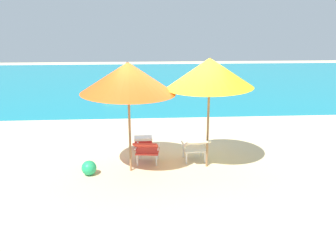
{
  "coord_description": "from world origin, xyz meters",
  "views": [
    {
      "loc": [
        -0.57,
        -7.76,
        3.08
      ],
      "look_at": [
        0.0,
        0.26,
        0.75
      ],
      "focal_mm": 36.79,
      "sensor_mm": 36.0,
      "label": 1
    }
  ],
  "objects_px": {
    "beach_umbrella_left": "(128,78)",
    "beach_umbrella_right": "(210,73)",
    "lounge_chair_right": "(196,146)",
    "lounge_chair_left": "(147,149)",
    "swim_buoy": "(122,98)",
    "beach_ball": "(89,168)",
    "cooler_box": "(143,143)"
  },
  "relations": [
    {
      "from": "beach_umbrella_right",
      "to": "cooler_box",
      "type": "height_order",
      "value": "beach_umbrella_right"
    },
    {
      "from": "lounge_chair_right",
      "to": "beach_ball",
      "type": "bearing_deg",
      "value": -167.32
    },
    {
      "from": "lounge_chair_right",
      "to": "beach_ball",
      "type": "height_order",
      "value": "lounge_chair_right"
    },
    {
      "from": "swim_buoy",
      "to": "lounge_chair_left",
      "type": "xyz_separation_m",
      "value": [
        0.97,
        -7.36,
        0.31
      ]
    },
    {
      "from": "swim_buoy",
      "to": "beach_ball",
      "type": "bearing_deg",
      "value": -92.04
    },
    {
      "from": "swim_buoy",
      "to": "beach_umbrella_left",
      "type": "xyz_separation_m",
      "value": [
        0.61,
        -7.66,
        1.97
      ]
    },
    {
      "from": "beach_ball",
      "to": "cooler_box",
      "type": "relative_size",
      "value": 0.67
    },
    {
      "from": "lounge_chair_left",
      "to": "beach_umbrella_left",
      "type": "relative_size",
      "value": 0.33
    },
    {
      "from": "lounge_chair_left",
      "to": "beach_umbrella_left",
      "type": "distance_m",
      "value": 1.72
    },
    {
      "from": "cooler_box",
      "to": "lounge_chair_right",
      "type": "bearing_deg",
      "value": -40.61
    },
    {
      "from": "beach_umbrella_left",
      "to": "beach_ball",
      "type": "relative_size",
      "value": 8.74
    },
    {
      "from": "swim_buoy",
      "to": "lounge_chair_right",
      "type": "xyz_separation_m",
      "value": [
        2.11,
        -7.29,
        0.31
      ]
    },
    {
      "from": "beach_umbrella_left",
      "to": "beach_umbrella_right",
      "type": "distance_m",
      "value": 1.73
    },
    {
      "from": "beach_umbrella_left",
      "to": "cooler_box",
      "type": "height_order",
      "value": "beach_umbrella_left"
    },
    {
      "from": "beach_umbrella_left",
      "to": "beach_ball",
      "type": "height_order",
      "value": "beach_umbrella_left"
    },
    {
      "from": "lounge_chair_left",
      "to": "lounge_chair_right",
      "type": "relative_size",
      "value": 1.03
    },
    {
      "from": "lounge_chair_right",
      "to": "cooler_box",
      "type": "height_order",
      "value": "lounge_chair_right"
    },
    {
      "from": "swim_buoy",
      "to": "beach_ball",
      "type": "height_order",
      "value": "beach_ball"
    },
    {
      "from": "lounge_chair_right",
      "to": "cooler_box",
      "type": "bearing_deg",
      "value": 139.39
    },
    {
      "from": "lounge_chair_left",
      "to": "lounge_chair_right",
      "type": "height_order",
      "value": "same"
    },
    {
      "from": "swim_buoy",
      "to": "lounge_chair_left",
      "type": "distance_m",
      "value": 7.43
    },
    {
      "from": "lounge_chair_right",
      "to": "beach_umbrella_left",
      "type": "xyz_separation_m",
      "value": [
        -1.5,
        -0.37,
        1.66
      ]
    },
    {
      "from": "beach_umbrella_right",
      "to": "beach_ball",
      "type": "distance_m",
      "value": 3.28
    },
    {
      "from": "swim_buoy",
      "to": "beach_umbrella_right",
      "type": "distance_m",
      "value": 8.15
    },
    {
      "from": "lounge_chair_right",
      "to": "beach_umbrella_left",
      "type": "bearing_deg",
      "value": -166.1
    },
    {
      "from": "lounge_chair_left",
      "to": "beach_umbrella_left",
      "type": "height_order",
      "value": "beach_umbrella_left"
    },
    {
      "from": "beach_umbrella_right",
      "to": "lounge_chair_left",
      "type": "bearing_deg",
      "value": 172.83
    },
    {
      "from": "lounge_chair_right",
      "to": "beach_umbrella_right",
      "type": "xyz_separation_m",
      "value": [
        0.22,
        -0.25,
        1.73
      ]
    },
    {
      "from": "cooler_box",
      "to": "beach_umbrella_right",
      "type": "bearing_deg",
      "value": -41.82
    },
    {
      "from": "lounge_chair_left",
      "to": "beach_ball",
      "type": "distance_m",
      "value": 1.35
    },
    {
      "from": "lounge_chair_right",
      "to": "beach_umbrella_right",
      "type": "distance_m",
      "value": 1.76
    },
    {
      "from": "beach_ball",
      "to": "cooler_box",
      "type": "distance_m",
      "value": 1.97
    }
  ]
}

